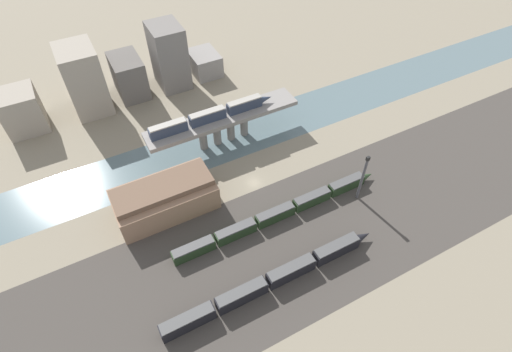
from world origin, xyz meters
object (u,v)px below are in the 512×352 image
(train_yard_near, at_px, (272,280))
(warehouse_building, at_px, (165,198))
(train_on_bridge, at_px, (211,115))
(train_yard_mid, at_px, (279,213))
(signal_tower, at_px, (362,178))

(train_yard_near, xyz_separation_m, warehouse_building, (-14.88, 34.90, 2.62))
(train_on_bridge, bearing_deg, train_yard_mid, -83.73)
(train_yard_near, relative_size, warehouse_building, 2.11)
(train_yard_near, distance_m, train_yard_mid, 20.89)
(train_yard_near, distance_m, signal_tower, 38.59)
(train_yard_mid, bearing_deg, warehouse_building, 146.49)
(train_yard_mid, relative_size, warehouse_building, 2.32)
(train_on_bridge, height_order, signal_tower, signal_tower)
(train_yard_mid, height_order, signal_tower, signal_tower)
(train_yard_near, xyz_separation_m, train_yard_mid, (11.98, 17.11, -0.27))
(train_yard_near, bearing_deg, warehouse_building, 113.09)
(train_yard_mid, distance_m, signal_tower, 25.20)
(train_on_bridge, xyz_separation_m, train_yard_near, (-8.00, -53.39, -10.14))
(warehouse_building, bearing_deg, train_yard_near, -66.91)
(train_on_bridge, relative_size, train_yard_mid, 0.65)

